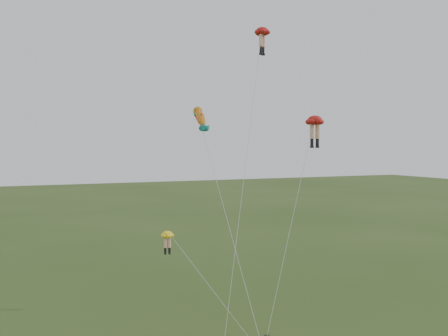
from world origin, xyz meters
name	(u,v)px	position (x,y,z in m)	size (l,w,h in m)	color
ground	(257,334)	(0.00, 0.00, 0.00)	(300.00, 300.00, 0.00)	#2F4518
legs_kite_red_high	(262,38)	(3.88, 6.67, 22.85)	(7.87, 8.47, 23.83)	#B61612
legs_kite_red_mid	(314,125)	(6.52, 2.51, 15.29)	(7.38, 4.75, 16.07)	#B61612
legs_kite_yellow	(172,241)	(-6.30, 0.36, 7.17)	(6.05, 2.59, 7.89)	yellow
fish_kite	(200,118)	(-0.19, 10.72, 16.10)	(1.12, 14.23, 17.43)	gold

